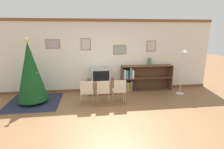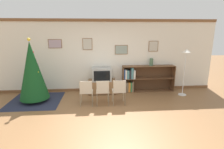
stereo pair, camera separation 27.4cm
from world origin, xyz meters
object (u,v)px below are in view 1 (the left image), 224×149
object	(u,v)px
bookshelf	(137,79)
standing_lamp	(183,60)
television	(101,74)
folding_chair_left	(87,92)
tv_console	(101,87)
folding_chair_right	(119,90)
folding_chair_center	(103,91)
vase	(149,62)
christmas_tree	(30,72)

from	to	relation	value
bookshelf	standing_lamp	xyz separation A→B (m)	(1.49, -0.56, 0.80)
television	folding_chair_left	world-z (taller)	television
tv_console	folding_chair_right	size ratio (longest dim) A/B	1.21
folding_chair_center	folding_chair_right	world-z (taller)	same
vase	folding_chair_center	bearing A→B (deg)	-146.04
christmas_tree	folding_chair_right	bearing A→B (deg)	-10.90
vase	christmas_tree	bearing A→B (deg)	-169.81
folding_chair_center	christmas_tree	bearing A→B (deg)	166.71
folding_chair_center	bookshelf	size ratio (longest dim) A/B	0.41
christmas_tree	television	xyz separation A→B (m)	(2.23, 0.59, -0.30)
christmas_tree	bookshelf	xyz separation A→B (m)	(3.67, 0.71, -0.55)
television	standing_lamp	distance (m)	3.00
tv_console	standing_lamp	bearing A→B (deg)	-8.69
bookshelf	television	bearing A→B (deg)	-175.27
folding_chair_center	tv_console	bearing A→B (deg)	90.00
television	folding_chair_right	xyz separation A→B (m)	(0.51, -1.12, -0.26)
folding_chair_center	vase	size ratio (longest dim) A/B	2.92
bookshelf	tv_console	bearing A→B (deg)	-175.37
christmas_tree	standing_lamp	distance (m)	5.16
tv_console	bookshelf	xyz separation A→B (m)	(1.43, 0.12, 0.23)
folding_chair_left	tv_console	bearing A→B (deg)	65.72
folding_chair_right	tv_console	bearing A→B (deg)	114.28
vase	folding_chair_left	bearing A→B (deg)	-152.04
television	vase	xyz separation A→B (m)	(1.88, 0.15, 0.41)
television	bookshelf	distance (m)	1.46
folding_chair_left	folding_chair_right	distance (m)	1.01
folding_chair_left	standing_lamp	bearing A→B (deg)	11.19
folding_chair_right	bookshelf	bearing A→B (deg)	53.30
christmas_tree	television	bearing A→B (deg)	14.86
christmas_tree	folding_chair_center	distance (m)	2.36
television	bookshelf	bearing A→B (deg)	4.73
christmas_tree	folding_chair_left	xyz separation A→B (m)	(1.73, -0.53, -0.56)
television	vase	distance (m)	1.93
tv_console	bookshelf	size ratio (longest dim) A/B	0.50
vase	bookshelf	bearing A→B (deg)	-176.33
christmas_tree	folding_chair_right	size ratio (longest dim) A/B	2.51
tv_console	folding_chair_left	bearing A→B (deg)	-114.28
christmas_tree	television	distance (m)	2.33
christmas_tree	bookshelf	size ratio (longest dim) A/B	1.04
folding_chair_left	folding_chair_center	distance (m)	0.51
christmas_tree	folding_chair_left	size ratio (longest dim) A/B	2.51
tv_console	bookshelf	world-z (taller)	bookshelf
folding_chair_right	vase	distance (m)	1.99
bookshelf	vase	bearing A→B (deg)	3.67
tv_console	television	xyz separation A→B (m)	(-0.00, -0.00, 0.48)
television	standing_lamp	size ratio (longest dim) A/B	0.42
folding_chair_right	standing_lamp	distance (m)	2.63
christmas_tree	folding_chair_left	world-z (taller)	christmas_tree
folding_chair_center	folding_chair_right	bearing A→B (deg)	0.00
folding_chair_center	standing_lamp	world-z (taller)	standing_lamp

